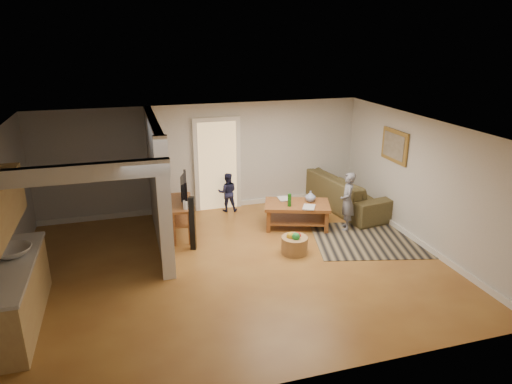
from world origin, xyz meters
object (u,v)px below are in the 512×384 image
toddler (228,211)px  coffee_table (298,208)px  speaker_left (192,223)px  speaker_right (164,198)px  toy_basket (294,244)px  child (345,229)px  sofa (344,206)px  tv_console (181,205)px

toddler → coffee_table: bearing=143.7°
coffee_table → speaker_left: 2.39m
coffee_table → speaker_right: 3.03m
coffee_table → toy_basket: 1.30m
speaker_right → child: size_ratio=0.75×
sofa → tv_console: size_ratio=2.24×
tv_console → speaker_right: bearing=110.3°
coffee_table → tv_console: 2.49m
sofa → toddler: toddler is taller
speaker_left → speaker_right: (-0.37, 1.79, -0.06)m
tv_console → toddler: bearing=48.0°
coffee_table → child: size_ratio=1.24×
coffee_table → speaker_right: speaker_right is taller
sofa → speaker_left: speaker_left is taller
toy_basket → speaker_left: bearing=158.6°
coffee_table → toddler: bearing=133.1°
coffee_table → speaker_right: bearing=153.9°
child → toddler: 2.81m
sofa → child: child is taller
sofa → coffee_table: bearing=109.0°
sofa → toy_basket: bearing=125.0°
speaker_left → speaker_right: bearing=122.1°
child → speaker_right: bearing=-93.4°
speaker_right → tv_console: bearing=-86.7°
speaker_right → child: (3.68, -1.74, -0.47)m
sofa → speaker_right: (-4.25, 0.52, 0.47)m
tv_console → sofa: bearing=14.4°
speaker_left → toy_basket: 1.99m
tv_console → child: size_ratio=0.96×
sofa → tv_console: tv_console is taller
speaker_right → toddler: bearing=-10.5°
toddler → child: bearing=152.2°
tv_console → speaker_right: size_ratio=1.28×
toy_basket → child: 1.67m
toy_basket → coffee_table: bearing=66.1°
tv_console → toy_basket: size_ratio=2.41×
speaker_right → toddler: size_ratio=1.02×
toy_basket → toddler: bearing=106.2°
child → toddler: (-2.20, 1.74, 0.00)m
coffee_table → tv_console: size_ratio=1.29×
speaker_left → toddler: speaker_left is taller
child → toddler: bearing=-106.3°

